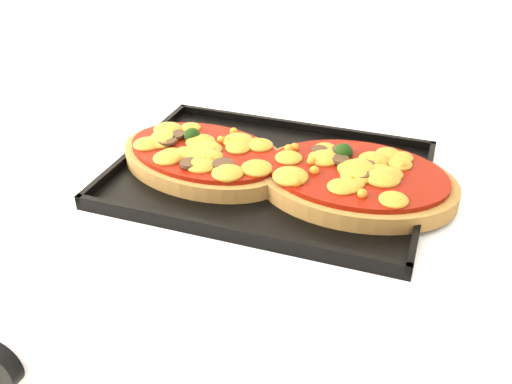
% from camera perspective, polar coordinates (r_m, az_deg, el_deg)
% --- Properties ---
extents(baking_tray, '(0.44, 0.33, 0.02)m').
position_cam_1_polar(baking_tray, '(0.78, 1.44, 1.91)').
color(baking_tray, black).
rests_on(baking_tray, stove).
extents(pizza_left, '(0.27, 0.20, 0.04)m').
position_cam_1_polar(pizza_left, '(0.80, -5.19, 3.68)').
color(pizza_left, olive).
rests_on(pizza_left, baking_tray).
extents(pizza_right, '(0.27, 0.21, 0.04)m').
position_cam_1_polar(pizza_right, '(0.75, 10.01, 1.41)').
color(pizza_right, olive).
rests_on(pizza_right, baking_tray).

